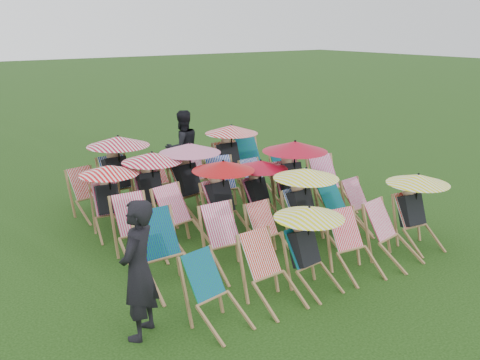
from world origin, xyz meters
TOP-DOWN VIEW (x-y plane):
  - ground at (0.00, 0.00)m, footprint 100.00×100.00m
  - deckchair_0 at (-2.10, -2.27)m, footprint 0.70×0.88m
  - deckchair_1 at (-1.21, -2.24)m, footprint 0.63×0.86m
  - deckchair_2 at (-0.51, -2.20)m, footprint 0.97×1.03m
  - deckchair_3 at (0.32, -2.26)m, footprint 0.69×0.89m
  - deckchair_4 at (1.11, -2.31)m, footprint 0.72×0.91m
  - deckchair_5 at (1.91, -2.14)m, footprint 1.01×1.07m
  - deckchair_6 at (-2.10, -1.04)m, footprint 0.69×0.96m
  - deckchair_7 at (-1.11, -1.12)m, footprint 0.67×0.91m
  - deckchair_8 at (-0.32, -1.10)m, footprint 0.56×0.77m
  - deckchair_9 at (0.51, -1.03)m, footprint 1.08×1.14m
  - deckchair_10 at (1.21, -1.17)m, footprint 0.81×1.01m
  - deckchair_11 at (1.88, -1.05)m, footprint 0.62×0.81m
  - deckchair_12 at (-2.02, 0.05)m, footprint 0.69×0.93m
  - deckchair_13 at (-1.22, 0.06)m, footprint 0.80×1.00m
  - deckchair_14 at (-0.33, 0.14)m, footprint 1.08×1.16m
  - deckchair_15 at (0.50, 0.16)m, footprint 0.99×1.06m
  - deckchair_16 at (1.19, 0.06)m, footprint 1.22×1.30m
  - deckchair_17 at (2.08, -0.01)m, footprint 0.79×1.01m
  - deckchair_18 at (-1.95, 1.29)m, footprint 1.02×1.09m
  - deckchair_19 at (-1.11, 1.33)m, footprint 1.11×1.17m
  - deckchair_20 at (-0.30, 1.29)m, footprint 1.17×1.27m
  - deckchair_21 at (0.37, 1.15)m, footprint 0.82×1.02m
  - deckchair_22 at (1.19, 1.14)m, footprint 0.60×0.81m
  - deckchair_23 at (2.07, 1.23)m, footprint 0.65×0.83m
  - deckchair_24 at (-1.92, 2.33)m, footprint 0.72×0.91m
  - deckchair_25 at (-1.27, 2.42)m, footprint 1.22×1.26m
  - deckchair_26 at (-0.43, 2.32)m, footprint 0.70×0.91m
  - deckchair_27 at (0.46, 2.27)m, footprint 0.54×0.76m
  - deckchair_28 at (1.35, 2.34)m, footprint 1.17×1.24m
  - deckchair_29 at (1.91, 2.29)m, footprint 0.77×1.00m
  - person_left at (-2.93, -1.92)m, footprint 0.73×0.70m
  - person_rear at (0.57, 3.17)m, footprint 0.85×0.68m

SIDE VIEW (x-z plane):
  - ground at x=0.00m, z-range 0.00..0.00m
  - deckchair_27 at x=0.46m, z-range 0.00..0.81m
  - deckchair_23 at x=2.07m, z-range 0.00..0.82m
  - deckchair_8 at x=-0.32m, z-range 0.00..0.83m
  - deckchair_11 at x=1.88m, z-range 0.00..0.83m
  - deckchair_22 at x=1.19m, z-range 0.00..0.85m
  - deckchair_0 at x=-2.10m, z-range 0.00..0.87m
  - deckchair_3 at x=0.32m, z-range 0.00..0.89m
  - deckchair_24 at x=-1.92m, z-range 0.00..0.90m
  - deckchair_4 at x=1.11m, z-range 0.00..0.90m
  - deckchair_1 at x=-1.21m, z-range 0.00..0.90m
  - deckchair_26 at x=-0.43m, z-range 0.00..0.91m
  - deckchair_7 at x=-1.11m, z-range 0.00..0.95m
  - deckchair_12 at x=-2.02m, z-range 0.00..0.97m
  - deckchair_13 at x=-1.22m, z-range 0.00..0.97m
  - deckchair_10 at x=1.21m, z-range 0.00..0.99m
  - deckchair_21 at x=0.37m, z-range 0.00..1.00m
  - deckchair_17 at x=2.08m, z-range 0.00..1.02m
  - deckchair_29 at x=1.91m, z-range 0.00..1.02m
  - deckchair_6 at x=-2.10m, z-range 0.00..1.03m
  - deckchair_2 at x=-0.51m, z-range 0.03..1.18m
  - deckchair_15 at x=0.50m, z-range 0.03..1.20m
  - deckchair_5 at x=1.91m, z-range 0.03..1.23m
  - deckchair_18 at x=-1.95m, z-range 0.03..1.25m
  - deckchair_9 at x=0.51m, z-range 0.04..1.31m
  - deckchair_14 at x=-0.33m, z-range 0.04..1.32m
  - deckchair_19 at x=-1.11m, z-range 0.04..1.35m
  - deckchair_20 at x=-0.30m, z-range 0.04..1.42m
  - deckchair_28 at x=1.35m, z-range 0.04..1.43m
  - deckchair_25 at x=-1.27m, z-range 0.04..1.48m
  - deckchair_16 at x=1.19m, z-range 0.04..1.49m
  - person_left at x=-2.93m, z-range 0.00..1.68m
  - person_rear at x=0.57m, z-range 0.00..1.71m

